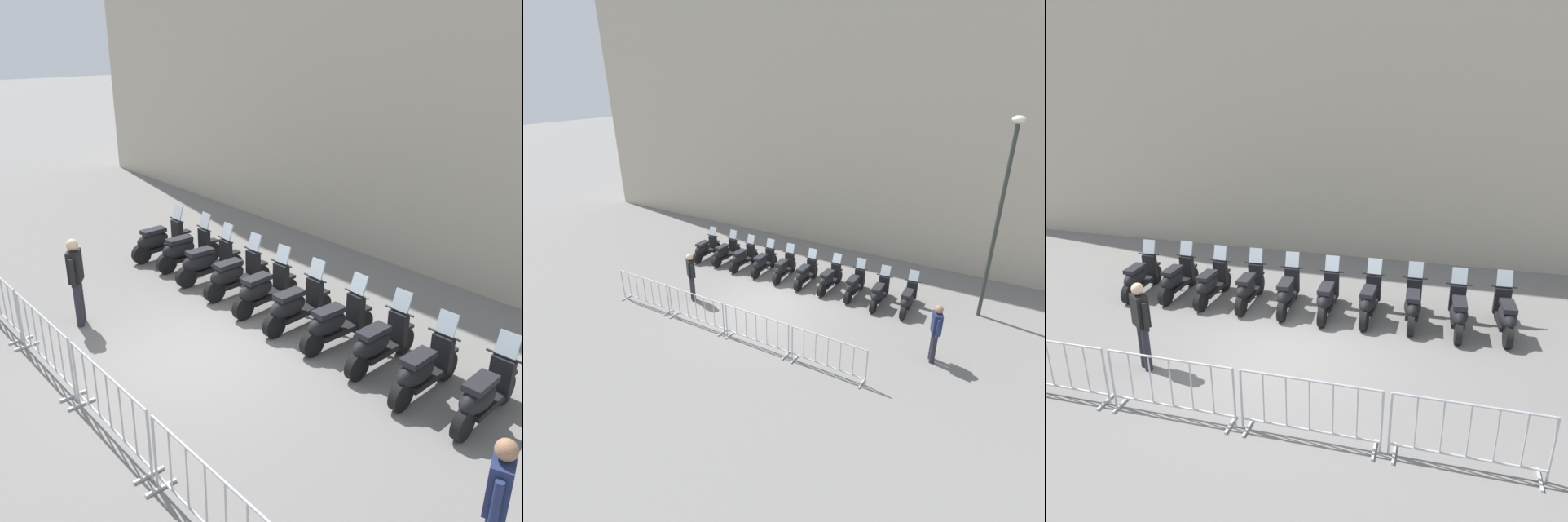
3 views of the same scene
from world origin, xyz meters
TOP-DOWN VIEW (x-y plane):
  - ground_plane at (0.00, 0.00)m, footprint 120.00×120.00m
  - building_facade at (-0.76, 7.01)m, footprint 28.10×5.42m
  - motorcycle_0 at (-4.44, 1.34)m, footprint 0.61×1.72m
  - motorcycle_1 at (-3.51, 1.57)m, footprint 0.56×1.73m
  - motorcycle_2 at (-2.56, 1.59)m, footprint 0.56×1.73m
  - motorcycle_3 at (-1.62, 1.73)m, footprint 0.60×1.72m
  - motorcycle_4 at (-0.67, 1.80)m, footprint 0.65×1.72m
  - motorcycle_5 at (0.27, 1.88)m, footprint 0.60×1.72m
  - motorcycle_6 at (1.21, 2.05)m, footprint 0.56×1.73m
  - motorcycle_7 at (2.15, 2.17)m, footprint 0.60×1.72m
  - motorcycle_8 at (3.11, 2.15)m, footprint 0.62×1.72m
  - motorcycle_9 at (4.04, 2.36)m, footprint 0.64×1.72m
  - barrier_segment_0 at (-3.12, -2.65)m, footprint 2.16×0.65m
  - barrier_segment_1 at (-0.87, -2.41)m, footprint 2.16×0.65m
  - barrier_segment_2 at (1.37, -2.16)m, footprint 2.16×0.65m
  - barrier_segment_3 at (3.62, -1.92)m, footprint 2.16×0.65m
  - street_lamp at (6.01, 3.52)m, footprint 0.36×0.36m
  - officer_near_row_end at (-2.17, -1.40)m, footprint 0.49×0.37m
  - officer_mid_plaza at (5.65, 0.22)m, footprint 0.36×0.50m

SIDE VIEW (x-z plane):
  - ground_plane at x=0.00m, z-range 0.00..0.00m
  - motorcycle_0 at x=-4.44m, z-range -0.16..1.07m
  - motorcycle_1 at x=-3.51m, z-range -0.16..1.07m
  - motorcycle_2 at x=-2.56m, z-range -0.16..1.07m
  - motorcycle_3 at x=-1.62m, z-range -0.16..1.07m
  - motorcycle_4 at x=-0.67m, z-range -0.16..1.07m
  - motorcycle_5 at x=0.27m, z-range -0.16..1.07m
  - motorcycle_6 at x=1.21m, z-range -0.16..1.07m
  - motorcycle_7 at x=2.15m, z-range -0.16..1.07m
  - motorcycle_8 at x=3.11m, z-range -0.16..1.07m
  - motorcycle_9 at x=4.04m, z-range -0.16..1.07m
  - barrier_segment_0 at x=-3.12m, z-range -0.01..1.06m
  - barrier_segment_1 at x=-0.87m, z-range -0.01..1.06m
  - barrier_segment_2 at x=1.37m, z-range -0.01..1.06m
  - barrier_segment_3 at x=3.62m, z-range -0.01..1.06m
  - officer_near_row_end at x=-2.17m, z-range 0.12..1.85m
  - officer_mid_plaza at x=5.65m, z-range 0.12..1.85m
  - street_lamp at x=6.01m, z-range 0.61..6.83m
  - building_facade at x=-0.76m, z-range 0.00..15.01m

